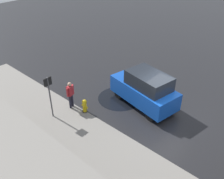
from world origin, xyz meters
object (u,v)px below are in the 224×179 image
(fire_hydrant, at_px, (85,106))
(pedestrian, at_px, (70,93))
(moving_hatchback, at_px, (145,89))
(sign_post, at_px, (49,92))

(fire_hydrant, xyz_separation_m, pedestrian, (0.86, 0.21, 0.56))
(moving_hatchback, bearing_deg, sign_post, 54.69)
(moving_hatchback, distance_m, pedestrian, 4.07)
(sign_post, bearing_deg, fire_hydrant, -124.61)
(pedestrian, relative_size, sign_post, 0.68)
(moving_hatchback, bearing_deg, fire_hydrant, 54.33)
(moving_hatchback, distance_m, sign_post, 5.10)
(fire_hydrant, height_order, sign_post, sign_post)
(pedestrian, height_order, sign_post, sign_post)
(moving_hatchback, xyz_separation_m, pedestrian, (2.82, 2.94, -0.07))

